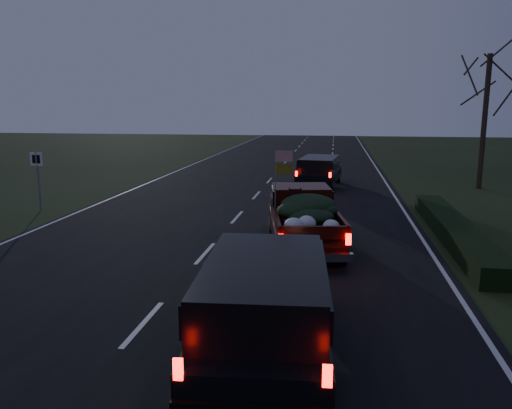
% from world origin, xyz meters
% --- Properties ---
extents(ground, '(120.00, 120.00, 0.00)m').
position_xyz_m(ground, '(0.00, 0.00, 0.00)').
color(ground, black).
rests_on(ground, ground).
extents(road_asphalt, '(14.00, 120.00, 0.02)m').
position_xyz_m(road_asphalt, '(0.00, 0.00, 0.01)').
color(road_asphalt, black).
rests_on(road_asphalt, ground).
extents(hedge_row, '(1.00, 10.00, 0.60)m').
position_xyz_m(hedge_row, '(7.80, 3.00, 0.30)').
color(hedge_row, black).
rests_on(hedge_row, ground).
extents(route_sign, '(0.55, 0.08, 2.50)m').
position_xyz_m(route_sign, '(-8.50, 5.00, 1.66)').
color(route_sign, gray).
rests_on(route_sign, ground).
extents(bare_tree_far, '(3.60, 3.60, 7.00)m').
position_xyz_m(bare_tree_far, '(11.50, 14.00, 5.23)').
color(bare_tree_far, black).
rests_on(bare_tree_far, ground).
extents(pickup_truck, '(2.80, 5.41, 2.71)m').
position_xyz_m(pickup_truck, '(2.86, 1.35, 1.01)').
color(pickup_truck, '#360C07').
rests_on(pickup_truck, ground).
extents(lead_suv, '(2.43, 4.79, 1.32)m').
position_xyz_m(lead_suv, '(2.98, 13.34, 1.00)').
color(lead_suv, black).
rests_on(lead_suv, ground).
extents(rear_suv, '(2.61, 5.24, 1.47)m').
position_xyz_m(rear_suv, '(2.64, -5.93, 1.11)').
color(rear_suv, black).
rests_on(rear_suv, ground).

